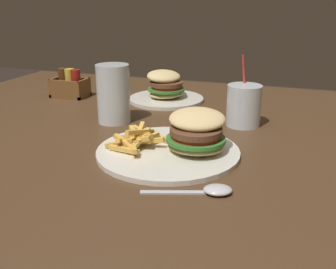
% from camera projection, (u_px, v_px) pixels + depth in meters
% --- Properties ---
extents(dining_table, '(1.47, 1.18, 0.73)m').
position_uv_depth(dining_table, '(151.00, 168.00, 1.00)').
color(dining_table, '#4C331E').
rests_on(dining_table, ground_plane).
extents(meal_plate_near, '(0.30, 0.30, 0.10)m').
position_uv_depth(meal_plate_near, '(179.00, 142.00, 0.81)').
color(meal_plate_near, silver).
rests_on(meal_plate_near, dining_table).
extents(beer_glass, '(0.08, 0.08, 0.15)m').
position_uv_depth(beer_glass, '(113.00, 95.00, 1.00)').
color(beer_glass, silver).
rests_on(beer_glass, dining_table).
extents(juice_glass, '(0.09, 0.09, 0.17)m').
position_uv_depth(juice_glass, '(244.00, 107.00, 0.98)').
color(juice_glass, silver).
rests_on(juice_glass, dining_table).
extents(spoon, '(0.15, 0.07, 0.01)m').
position_uv_depth(spoon, '(213.00, 190.00, 0.65)').
color(spoon, silver).
rests_on(spoon, dining_table).
extents(meal_plate_far, '(0.23, 0.23, 0.10)m').
position_uv_depth(meal_plate_far, '(166.00, 91.00, 1.22)').
color(meal_plate_far, silver).
rests_on(meal_plate_far, dining_table).
extents(condiment_caddy, '(0.11, 0.08, 0.09)m').
position_uv_depth(condiment_caddy, '(70.00, 86.00, 1.27)').
color(condiment_caddy, brown).
rests_on(condiment_caddy, dining_table).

